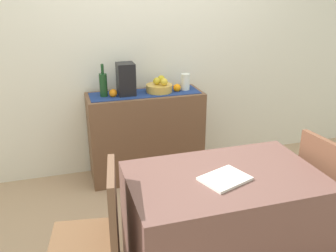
# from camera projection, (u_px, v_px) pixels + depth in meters

# --- Properties ---
(ground_plane) EXTENTS (6.40, 6.40, 0.02)m
(ground_plane) POSITION_uv_depth(u_px,v_px,m) (181.00, 224.00, 3.02)
(ground_plane) COLOR tan
(ground_plane) RESTS_ON ground
(room_wall_rear) EXTENTS (6.40, 0.06, 2.70)m
(room_wall_rear) POSITION_uv_depth(u_px,v_px,m) (145.00, 39.00, 3.58)
(room_wall_rear) COLOR silver
(room_wall_rear) RESTS_ON ground
(sideboard_console) EXTENTS (1.12, 0.42, 0.87)m
(sideboard_console) POSITION_uv_depth(u_px,v_px,m) (146.00, 135.00, 3.66)
(sideboard_console) COLOR brown
(sideboard_console) RESTS_ON ground
(table_runner) EXTENTS (1.05, 0.32, 0.01)m
(table_runner) POSITION_uv_depth(u_px,v_px,m) (145.00, 93.00, 3.50)
(table_runner) COLOR navy
(table_runner) RESTS_ON sideboard_console
(fruit_bowl) EXTENTS (0.25, 0.25, 0.07)m
(fruit_bowl) POSITION_uv_depth(u_px,v_px,m) (159.00, 88.00, 3.53)
(fruit_bowl) COLOR gold
(fruit_bowl) RESTS_ON table_runner
(apple_rear) EXTENTS (0.07, 0.07, 0.07)m
(apple_rear) POSITION_uv_depth(u_px,v_px,m) (157.00, 81.00, 3.49)
(apple_rear) COLOR gold
(apple_rear) RESTS_ON fruit_bowl
(apple_right) EXTENTS (0.07, 0.07, 0.07)m
(apple_right) POSITION_uv_depth(u_px,v_px,m) (164.00, 82.00, 3.46)
(apple_right) COLOR gold
(apple_right) RESTS_ON fruit_bowl
(apple_center) EXTENTS (0.07, 0.07, 0.07)m
(apple_center) POSITION_uv_depth(u_px,v_px,m) (161.00, 79.00, 3.57)
(apple_center) COLOR gold
(apple_center) RESTS_ON fruit_bowl
(wine_bottle) EXTENTS (0.07, 0.07, 0.31)m
(wine_bottle) POSITION_uv_depth(u_px,v_px,m) (103.00, 85.00, 3.35)
(wine_bottle) COLOR #183F1D
(wine_bottle) RESTS_ON sideboard_console
(coffee_maker) EXTENTS (0.16, 0.18, 0.31)m
(coffee_maker) POSITION_uv_depth(u_px,v_px,m) (126.00, 79.00, 3.40)
(coffee_maker) COLOR black
(coffee_maker) RESTS_ON sideboard_console
(ceramic_vase) EXTENTS (0.09, 0.09, 0.17)m
(ceramic_vase) POSITION_uv_depth(u_px,v_px,m) (185.00, 82.00, 3.58)
(ceramic_vase) COLOR silver
(ceramic_vase) RESTS_ON sideboard_console
(orange_loose_far) EXTENTS (0.08, 0.08, 0.08)m
(orange_loose_far) POSITION_uv_depth(u_px,v_px,m) (113.00, 93.00, 3.38)
(orange_loose_far) COLOR orange
(orange_loose_far) RESTS_ON sideboard_console
(orange_loose_near_bowl) EXTENTS (0.08, 0.08, 0.08)m
(orange_loose_near_bowl) POSITION_uv_depth(u_px,v_px,m) (177.00, 88.00, 3.55)
(orange_loose_near_bowl) COLOR orange
(orange_loose_near_bowl) RESTS_ON sideboard_console
(dining_table) EXTENTS (1.22, 0.75, 0.74)m
(dining_table) POSITION_uv_depth(u_px,v_px,m) (222.00, 224.00, 2.41)
(dining_table) COLOR brown
(dining_table) RESTS_ON ground
(open_book) EXTENTS (0.34, 0.29, 0.02)m
(open_book) POSITION_uv_depth(u_px,v_px,m) (225.00, 179.00, 2.21)
(open_book) COLOR white
(open_book) RESTS_ON dining_table
(chair_by_corner) EXTENTS (0.44, 0.44, 0.90)m
(chair_by_corner) POSITION_uv_depth(u_px,v_px,m) (329.00, 215.00, 2.68)
(chair_by_corner) COLOR brown
(chair_by_corner) RESTS_ON ground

